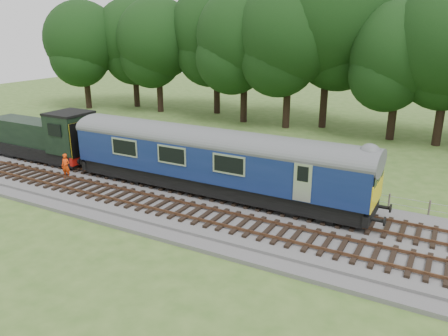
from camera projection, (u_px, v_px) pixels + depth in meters
The scene contains 9 objects.
ground at pixel (220, 211), 23.72m from camera, with size 120.00×120.00×0.00m, color #3E6324.
ballast at pixel (220, 208), 23.66m from camera, with size 70.00×7.00×0.35m, color #4C4C4F.
track_north at pixel (232, 196), 24.75m from camera, with size 67.20×2.40×0.21m.
track_south at pixel (205, 215), 22.25m from camera, with size 67.20×2.40×0.21m.
fence at pixel (255, 186), 27.47m from camera, with size 64.00×0.12×1.00m, color #6B6054, non-canonical shape.
tree_line at pixel (331, 130), 42.05m from camera, with size 70.00×8.00×18.00m, color black, non-canonical shape.
dmu_railcar at pixel (213, 156), 24.64m from camera, with size 18.05×2.86×3.88m.
shunter_loco at pixel (45, 138), 31.20m from camera, with size 8.91×2.60×3.38m.
worker at pixel (66, 166), 27.57m from camera, with size 0.59×0.39×1.61m, color #F4410C.
Camera 1 is at (10.67, -19.02, 9.62)m, focal length 35.00 mm.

